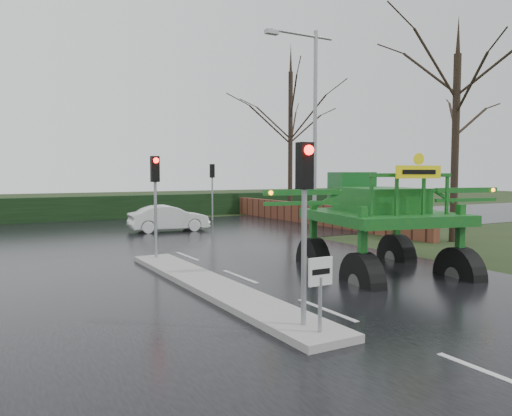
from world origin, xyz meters
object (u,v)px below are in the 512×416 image
traffic_signal_near (305,194)px  traffic_signal_mid (155,185)px  white_sedan (169,231)px  keep_left_sign (320,282)px  crop_sprayer (359,207)px  traffic_signal_far (212,179)px  street_light_right (310,112)px

traffic_signal_near → traffic_signal_mid: (0.00, 8.50, 0.00)m
traffic_signal_near → white_sedan: size_ratio=0.88×
keep_left_sign → crop_sprayer: size_ratio=0.18×
traffic_signal_far → street_light_right: 8.86m
crop_sprayer → white_sedan: (-0.34, 13.91, -2.07)m
traffic_signal_far → street_light_right: size_ratio=0.35×
street_light_right → crop_sprayer: (-5.78, -10.26, -3.92)m
traffic_signal_far → white_sedan: bearing=44.6°
keep_left_sign → traffic_signal_near: 1.61m
street_light_right → traffic_signal_mid: bearing=-154.6°
crop_sprayer → white_sedan: 14.07m
traffic_signal_mid → crop_sprayer: crop_sprayer is taller
traffic_signal_mid → street_light_right: bearing=25.4°
crop_sprayer → traffic_signal_far: bearing=89.1°
keep_left_sign → traffic_signal_mid: traffic_signal_mid is taller
traffic_signal_mid → traffic_signal_far: 14.75m
keep_left_sign → traffic_signal_mid: size_ratio=0.38×
crop_sprayer → white_sedan: crop_sprayer is taller
keep_left_sign → traffic_signal_mid: (0.00, 8.99, 1.53)m
street_light_right → white_sedan: size_ratio=2.51×
traffic_signal_mid → crop_sprayer: size_ratio=0.46×
traffic_signal_mid → white_sedan: bearing=67.5°
traffic_signal_far → crop_sprayer: 18.73m
street_light_right → white_sedan: street_light_right is taller
keep_left_sign → crop_sprayer: 5.03m
crop_sprayer → traffic_signal_near: bearing=-131.8°
traffic_signal_far → white_sedan: 6.73m
keep_left_sign → white_sedan: 17.51m
keep_left_sign → traffic_signal_mid: bearing=90.0°
keep_left_sign → crop_sprayer: (3.72, 3.24, 1.01)m
traffic_signal_near → traffic_signal_far: same height
street_light_right → keep_left_sign: bearing=-125.1°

